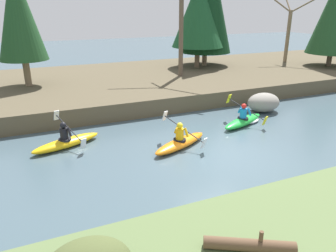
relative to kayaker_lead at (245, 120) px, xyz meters
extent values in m
plane|color=#425660|center=(-2.65, -2.13, -0.20)|extent=(90.00, 90.00, 0.00)
cube|color=brown|center=(-2.65, 8.35, 0.22)|extent=(44.00, 11.49, 0.84)
cylinder|color=#7A664C|center=(-8.68, 8.18, 1.36)|extent=(0.36, 0.36, 1.43)
cone|color=#1E4723|center=(-8.68, 8.18, 4.55)|extent=(2.52, 2.52, 4.95)
cylinder|color=brown|center=(2.76, 9.68, 1.36)|extent=(0.36, 0.36, 1.45)
cone|color=#194C28|center=(2.76, 9.68, 4.39)|extent=(3.67, 3.67, 4.60)
cylinder|color=#7A664C|center=(3.66, 10.18, 1.12)|extent=(0.36, 0.36, 0.97)
cylinder|color=brown|center=(11.95, 6.19, 1.11)|extent=(0.36, 0.36, 0.94)
cylinder|color=brown|center=(0.29, 7.30, 3.47)|extent=(0.28, 0.28, 5.67)
cylinder|color=#7A664C|center=(10.28, 8.93, 2.59)|extent=(0.28, 0.28, 3.90)
cylinder|color=#7A664C|center=(9.61, 9.49, 5.00)|extent=(1.46, 1.25, 1.32)
cylinder|color=#7A664C|center=(11.00, 8.33, 4.92)|extent=(1.54, 1.31, 1.17)
cylinder|color=#7A664C|center=(10.56, 9.70, 5.08)|extent=(0.69, 1.65, 1.46)
ellipsoid|color=green|center=(-0.11, -0.04, -0.03)|extent=(2.73, 1.57, 0.34)
cone|color=green|center=(1.04, 0.42, -0.01)|extent=(0.40, 0.32, 0.20)
cylinder|color=black|center=(-0.15, -0.06, 0.12)|extent=(0.63, 0.63, 0.08)
cylinder|color=#1984CC|center=(-0.15, -0.06, 0.37)|extent=(0.39, 0.39, 0.42)
sphere|color=red|center=(-0.15, -0.06, 0.69)|extent=(0.30, 0.30, 0.23)
cylinder|color=#1984CC|center=(-0.15, 0.20, 0.45)|extent=(0.17, 0.24, 0.35)
cylinder|color=#1984CC|center=(0.03, -0.25, 0.45)|extent=(0.17, 0.24, 0.35)
cylinder|color=black|center=(0.06, 0.02, 0.49)|extent=(0.76, 1.79, 0.65)
cube|color=yellow|center=(-0.30, 0.90, 0.80)|extent=(0.24, 0.22, 0.41)
cube|color=yellow|center=(0.42, -0.86, 0.18)|extent=(0.24, 0.22, 0.41)
ellipsoid|color=white|center=(0.40, 0.16, -0.11)|extent=(1.28, 1.06, 0.18)
ellipsoid|color=orange|center=(-3.77, -1.16, -0.03)|extent=(2.70, 1.68, 0.34)
cone|color=orange|center=(-2.64, -0.64, -0.01)|extent=(0.40, 0.33, 0.20)
cylinder|color=black|center=(-3.82, -1.18, 0.12)|extent=(0.64, 0.64, 0.08)
cylinder|color=yellow|center=(-3.82, -1.18, 0.37)|extent=(0.40, 0.40, 0.42)
sphere|color=yellow|center=(-3.82, -1.18, 0.69)|extent=(0.31, 0.31, 0.23)
cylinder|color=yellow|center=(-3.83, -0.92, 0.45)|extent=(0.18, 0.24, 0.35)
cylinder|color=yellow|center=(-3.62, -1.36, 0.45)|extent=(0.18, 0.24, 0.35)
cylinder|color=black|center=(-3.61, -1.09, 0.49)|extent=(0.84, 1.75, 0.65)
cube|color=white|center=(-4.01, -0.22, 0.80)|extent=(0.25, 0.23, 0.41)
cube|color=white|center=(-3.21, -1.95, 0.18)|extent=(0.25, 0.23, 0.41)
ellipsoid|color=yellow|center=(-7.70, 0.60, -0.03)|extent=(2.74, 1.52, 0.34)
cone|color=yellow|center=(-6.54, 1.04, -0.01)|extent=(0.40, 0.31, 0.20)
cylinder|color=black|center=(-7.75, 0.58, 0.12)|extent=(0.62, 0.62, 0.08)
cylinder|color=black|center=(-7.75, 0.58, 0.37)|extent=(0.39, 0.39, 0.42)
sphere|color=black|center=(-7.75, 0.58, 0.69)|extent=(0.30, 0.30, 0.23)
cylinder|color=black|center=(-7.74, 0.84, 0.45)|extent=(0.16, 0.24, 0.35)
cylinder|color=black|center=(-7.57, 0.39, 0.45)|extent=(0.16, 0.24, 0.35)
cylinder|color=black|center=(-7.53, 0.66, 0.49)|extent=(0.72, 1.80, 0.65)
cube|color=white|center=(-7.87, 1.55, 0.80)|extent=(0.24, 0.22, 0.41)
cube|color=white|center=(-7.20, -0.22, 0.18)|extent=(0.24, 0.22, 0.41)
ellipsoid|color=gray|center=(2.00, 1.21, 0.28)|extent=(1.68, 1.32, 0.95)
cylinder|color=brown|center=(-5.38, -7.44, 0.65)|extent=(1.59, 1.04, 0.24)
cylinder|color=brown|center=(-5.21, -7.54, 0.87)|extent=(0.08, 0.08, 0.20)
camera|label=1|loc=(-8.74, -11.37, 4.83)|focal=35.00mm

